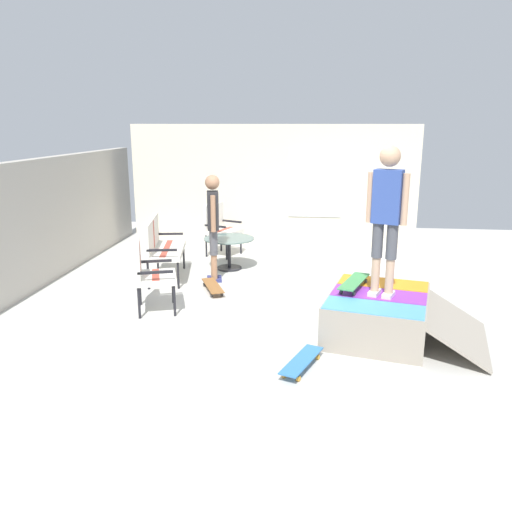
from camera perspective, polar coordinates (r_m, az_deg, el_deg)
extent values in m
cube|color=beige|center=(7.51, 3.12, -5.78)|extent=(12.00, 12.00, 0.10)
cube|color=#ADA89E|center=(8.44, -25.02, 2.60)|extent=(9.00, 0.20, 2.01)
cube|color=beige|center=(10.95, 1.84, 7.79)|extent=(0.20, 6.00, 2.54)
cube|color=silver|center=(10.79, 6.61, 8.04)|extent=(0.03, 1.10, 1.40)
cube|color=gray|center=(6.55, 13.34, -6.37)|extent=(1.69, 1.46, 0.52)
cube|color=#4C99D8|center=(6.01, 12.94, -5.59)|extent=(0.71, 1.20, 0.01)
cube|color=purple|center=(6.47, 13.48, -4.16)|extent=(0.71, 1.20, 0.01)
cube|color=orange|center=(6.93, 13.94, -2.93)|extent=(0.71, 1.20, 0.01)
cylinder|color=#B2B2B7|center=(6.55, 8.63, -3.96)|extent=(1.38, 0.37, 0.05)
cube|color=gray|center=(6.54, 21.29, -7.28)|extent=(1.55, 1.04, 0.43)
cylinder|color=black|center=(8.22, -8.64, -2.14)|extent=(0.04, 0.04, 0.44)
cylinder|color=black|center=(9.34, -8.02, -0.08)|extent=(0.04, 0.04, 0.44)
cylinder|color=black|center=(8.27, -11.88, -2.17)|extent=(0.04, 0.04, 0.44)
cylinder|color=black|center=(9.39, -10.88, -0.12)|extent=(0.04, 0.04, 0.44)
cube|color=silver|center=(8.73, -9.91, 0.58)|extent=(1.33, 0.76, 0.08)
cube|color=#B74738|center=(8.72, -9.92, 0.85)|extent=(1.21, 0.31, 0.00)
cube|color=silver|center=(8.70, -11.53, 2.41)|extent=(1.24, 0.30, 0.50)
cube|color=#B74738|center=(8.70, -11.53, 2.41)|extent=(0.11, 0.10, 0.46)
cube|color=black|center=(8.11, -10.41, 0.65)|extent=(0.12, 0.47, 0.04)
cube|color=black|center=(9.28, -9.55, 2.44)|extent=(0.12, 0.47, 0.04)
cylinder|color=black|center=(9.86, -3.28, 0.83)|extent=(0.04, 0.04, 0.44)
cylinder|color=black|center=(10.31, -1.69, 1.46)|extent=(0.04, 0.04, 0.44)
cylinder|color=black|center=(10.12, -5.54, 1.13)|extent=(0.04, 0.04, 0.44)
cylinder|color=black|center=(10.55, -3.90, 1.73)|extent=(0.04, 0.04, 0.44)
cube|color=silver|center=(10.15, -3.62, 2.73)|extent=(0.78, 0.74, 0.08)
cube|color=#B74738|center=(10.14, -3.63, 2.96)|extent=(0.57, 0.31, 0.00)
cube|color=silver|center=(10.22, -4.76, 4.44)|extent=(0.60, 0.31, 0.50)
cube|color=#B74738|center=(10.22, -4.76, 4.44)|extent=(0.12, 0.12, 0.46)
cube|color=black|center=(9.88, -4.54, 3.33)|extent=(0.21, 0.45, 0.04)
cube|color=black|center=(10.36, -2.78, 3.88)|extent=(0.21, 0.45, 0.04)
cylinder|color=black|center=(7.08, -9.04, -4.92)|extent=(0.04, 0.04, 0.44)
cylinder|color=black|center=(7.59, -9.21, -3.58)|extent=(0.04, 0.04, 0.44)
cylinder|color=black|center=(7.08, -12.86, -5.10)|extent=(0.04, 0.04, 0.44)
cylinder|color=black|center=(7.59, -12.76, -3.75)|extent=(0.04, 0.04, 0.44)
cube|color=silver|center=(7.25, -11.07, -2.37)|extent=(0.76, 0.71, 0.08)
cube|color=#B74738|center=(7.24, -11.08, -2.05)|extent=(0.58, 0.27, 0.00)
cube|color=silver|center=(7.18, -13.05, -0.24)|extent=(0.61, 0.27, 0.50)
cube|color=#B74738|center=(7.18, -13.05, -0.24)|extent=(0.12, 0.11, 0.46)
cube|color=black|center=(6.93, -11.11, -1.79)|extent=(0.18, 0.46, 0.04)
cube|color=black|center=(7.49, -11.14, -0.56)|extent=(0.18, 0.46, 0.04)
cylinder|color=black|center=(9.23, -2.99, 0.23)|extent=(0.06, 0.06, 0.55)
cylinder|color=black|center=(9.30, -2.97, -1.33)|extent=(0.44, 0.44, 0.03)
cylinder|color=slate|center=(9.16, -3.01, 1.95)|extent=(0.90, 0.90, 0.02)
cube|color=navy|center=(8.55, -4.64, -2.72)|extent=(0.16, 0.26, 0.05)
cylinder|color=#9E7051|center=(8.48, -4.67, -1.22)|extent=(0.10, 0.10, 0.41)
cylinder|color=#4C4C51|center=(8.38, -4.73, 1.51)|extent=(0.13, 0.13, 0.41)
cube|color=navy|center=(8.71, -4.67, -2.39)|extent=(0.16, 0.26, 0.05)
cylinder|color=#9E7051|center=(8.65, -4.70, -0.92)|extent=(0.10, 0.10, 0.41)
cylinder|color=#4C4C51|center=(8.55, -4.76, 1.76)|extent=(0.13, 0.13, 0.41)
cube|color=#262628|center=(8.36, -4.81, 5.06)|extent=(0.35, 0.25, 0.61)
sphere|color=#9E7051|center=(8.30, -4.88, 8.15)|extent=(0.23, 0.23, 0.23)
cylinder|color=#9E7051|center=(8.17, -4.78, 4.69)|extent=(0.08, 0.08, 0.58)
cylinder|color=#9E7051|center=(8.56, -4.84, 5.15)|extent=(0.08, 0.08, 0.58)
cube|color=silver|center=(6.42, 13.01, -3.97)|extent=(0.26, 0.19, 0.05)
cylinder|color=tan|center=(6.35, 13.13, -1.96)|extent=(0.10, 0.10, 0.42)
cylinder|color=#4C4C51|center=(6.25, 13.35, 1.74)|extent=(0.13, 0.13, 0.42)
cube|color=silver|center=(6.38, 14.48, -4.17)|extent=(0.26, 0.19, 0.05)
cylinder|color=tan|center=(6.31, 14.61, -2.15)|extent=(0.10, 0.10, 0.42)
cylinder|color=#4C4C51|center=(6.21, 14.86, 1.57)|extent=(0.13, 0.13, 0.42)
cube|color=#334C99|center=(6.14, 14.40, 6.40)|extent=(0.28, 0.36, 0.62)
sphere|color=tan|center=(6.09, 14.68, 10.67)|extent=(0.24, 0.24, 0.24)
cylinder|color=tan|center=(6.19, 12.59, 6.38)|extent=(0.08, 0.08, 0.59)
cylinder|color=tan|center=(6.10, 16.22, 6.03)|extent=(0.08, 0.08, 0.59)
cube|color=brown|center=(8.06, -4.83, -3.28)|extent=(0.81, 0.50, 0.02)
cylinder|color=#333333|center=(8.36, -4.68, -3.10)|extent=(0.06, 0.05, 0.06)
cylinder|color=#333333|center=(8.33, -5.76, -3.19)|extent=(0.06, 0.05, 0.06)
cylinder|color=#333333|center=(7.84, -3.82, -4.29)|extent=(0.06, 0.05, 0.06)
cylinder|color=#333333|center=(7.81, -4.97, -4.39)|extent=(0.06, 0.05, 0.06)
cube|color=#3372B2|center=(5.63, 5.10, -11.45)|extent=(0.82, 0.47, 0.02)
cylinder|color=gold|center=(5.87, 6.88, -11.08)|extent=(0.06, 0.05, 0.06)
cylinder|color=gold|center=(5.92, 5.41, -10.80)|extent=(0.06, 0.05, 0.06)
cylinder|color=gold|center=(5.40, 4.74, -13.42)|extent=(0.06, 0.05, 0.06)
cylinder|color=gold|center=(5.46, 3.15, -13.08)|extent=(0.06, 0.05, 0.06)
cube|color=#3F8C4C|center=(6.58, 10.84, -2.78)|extent=(0.82, 0.46, 0.01)
cylinder|color=#333333|center=(6.84, 12.09, -2.75)|extent=(0.06, 0.05, 0.06)
cylinder|color=#333333|center=(6.88, 10.80, -2.58)|extent=(0.06, 0.05, 0.06)
cylinder|color=#333333|center=(6.32, 10.82, -4.12)|extent=(0.06, 0.05, 0.06)
cylinder|color=#333333|center=(6.36, 9.44, -3.93)|extent=(0.06, 0.05, 0.06)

